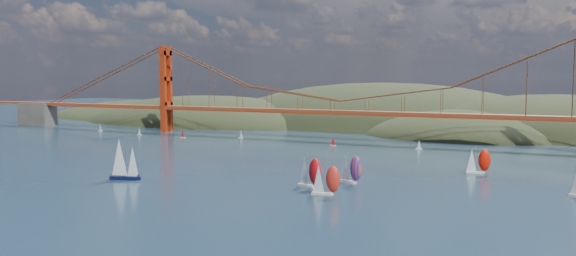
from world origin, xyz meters
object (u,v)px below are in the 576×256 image
Objects in this scene: racer_0 at (309,171)px; racer_1 at (325,179)px; racer_rwb at (350,168)px; racer_3 at (478,161)px; sloop_navy at (123,160)px.

racer_0 is 1.07× the size of racer_1.
racer_rwb is at bearing 74.28° from racer_0.
sloop_navy is at bearing -168.23° from racer_3.
racer_3 is at bearing 13.10° from sloop_navy.
sloop_navy reaches higher than racer_0.
racer_0 is at bearing -151.21° from racer_3.
racer_0 is at bearing -4.52° from sloop_navy.
racer_rwb is at bearing 2.87° from sloop_navy.
sloop_navy reaches higher than racer_1.
sloop_navy is 77.98m from racer_rwb.
racer_0 is at bearing -101.51° from racer_rwb.
sloop_navy is 1.48× the size of racer_rwb.
racer_0 is 12.74m from racer_1.
racer_rwb is at bearing -152.75° from racer_3.
racer_1 reaches higher than racer_3.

